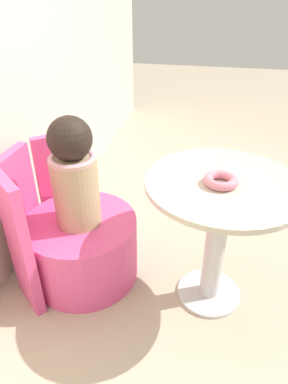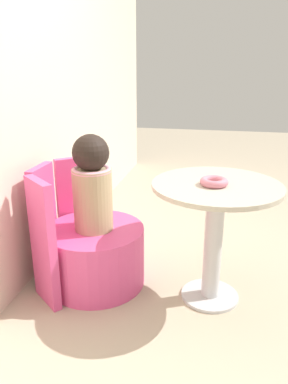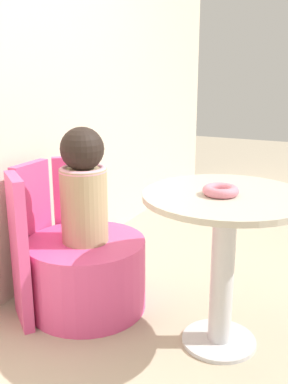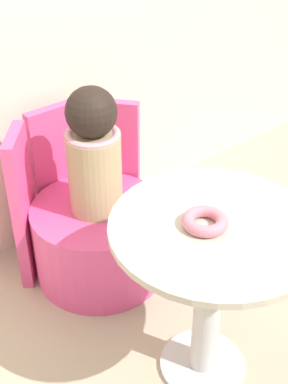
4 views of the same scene
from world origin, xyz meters
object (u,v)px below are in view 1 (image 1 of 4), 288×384
round_table (219,216)px  donut (221,180)px  tub_chair (83,247)px  child_figure (74,174)px

round_table → donut: 0.21m
tub_chair → child_figure: (-0.00, 0.00, 0.47)m
tub_chair → donut: 0.88m
round_table → tub_chair: round_table is taller
round_table → child_figure: bearing=88.7°
round_table → donut: (-0.03, 0.02, 0.21)m
donut → child_figure: bearing=85.9°
donut → tub_chair: bearing=85.9°
round_table → child_figure: child_figure is taller
round_table → child_figure: size_ratio=1.23×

